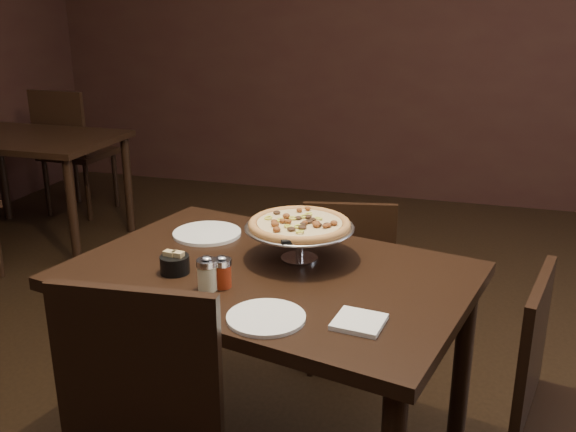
# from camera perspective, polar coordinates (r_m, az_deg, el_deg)

# --- Properties ---
(room) EXTENTS (6.04, 7.04, 2.84)m
(room) POSITION_cam_1_polar(r_m,az_deg,el_deg) (1.96, -2.24, 12.57)
(room) COLOR black
(room) RESTS_ON ground
(dining_table) EXTENTS (1.41, 1.09, 0.78)m
(dining_table) POSITION_cam_1_polar(r_m,az_deg,el_deg) (2.12, -1.70, -7.36)
(dining_table) COLOR black
(dining_table) RESTS_ON ground
(background_table) EXTENTS (1.19, 0.79, 0.74)m
(background_table) POSITION_cam_1_polar(r_m,az_deg,el_deg) (4.69, -22.06, 5.44)
(background_table) COLOR black
(background_table) RESTS_ON ground
(pizza_stand) EXTENTS (0.36, 0.36, 0.15)m
(pizza_stand) POSITION_cam_1_polar(r_m,az_deg,el_deg) (2.11, 1.03, -0.78)
(pizza_stand) COLOR #B8B8BF
(pizza_stand) RESTS_ON dining_table
(parmesan_shaker) EXTENTS (0.06, 0.06, 0.11)m
(parmesan_shaker) POSITION_cam_1_polar(r_m,az_deg,el_deg) (1.93, -7.20, -5.12)
(parmesan_shaker) COLOR beige
(parmesan_shaker) RESTS_ON dining_table
(pepper_flake_shaker) EXTENTS (0.06, 0.06, 0.10)m
(pepper_flake_shaker) POSITION_cam_1_polar(r_m,az_deg,el_deg) (1.94, -5.87, -5.00)
(pepper_flake_shaker) COLOR #9A250E
(pepper_flake_shaker) RESTS_ON dining_table
(packet_caddy) EXTENTS (0.09, 0.09, 0.07)m
(packet_caddy) POSITION_cam_1_polar(r_m,az_deg,el_deg) (2.07, -10.04, -4.19)
(packet_caddy) COLOR black
(packet_caddy) RESTS_ON dining_table
(napkin_stack) EXTENTS (0.14, 0.14, 0.01)m
(napkin_stack) POSITION_cam_1_polar(r_m,az_deg,el_deg) (1.75, 6.34, -9.34)
(napkin_stack) COLOR white
(napkin_stack) RESTS_ON dining_table
(plate_left) EXTENTS (0.25, 0.25, 0.01)m
(plate_left) POSITION_cam_1_polar(r_m,az_deg,el_deg) (2.39, -7.21, -1.54)
(plate_left) COLOR white
(plate_left) RESTS_ON dining_table
(plate_near) EXTENTS (0.22, 0.22, 0.01)m
(plate_near) POSITION_cam_1_polar(r_m,az_deg,el_deg) (1.77, -1.96, -9.01)
(plate_near) COLOR white
(plate_near) RESTS_ON dining_table
(serving_spatula) EXTENTS (0.15, 0.15, 0.02)m
(serving_spatula) POSITION_cam_1_polar(r_m,az_deg,el_deg) (1.97, 1.12, -2.31)
(serving_spatula) COLOR #B8B8BF
(serving_spatula) RESTS_ON pizza_stand
(chair_far) EXTENTS (0.45, 0.45, 0.82)m
(chair_far) POSITION_cam_1_polar(r_m,az_deg,el_deg) (2.85, 5.32, -5.39)
(chair_far) COLOR black
(chair_far) RESTS_ON ground
(chair_side) EXTENTS (0.48, 0.48, 0.87)m
(chair_side) POSITION_cam_1_polar(r_m,az_deg,el_deg) (2.11, 23.53, -15.60)
(chair_side) COLOR black
(chair_side) RESTS_ON ground
(bg_chair_far) EXTENTS (0.48, 0.48, 0.98)m
(bg_chair_far) POSITION_cam_1_polar(r_m,az_deg,el_deg) (5.21, -18.68, 5.81)
(bg_chair_far) COLOR black
(bg_chair_far) RESTS_ON ground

